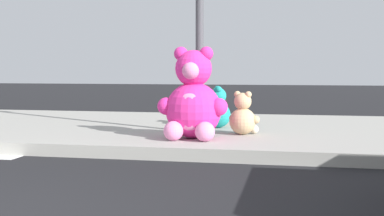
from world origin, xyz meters
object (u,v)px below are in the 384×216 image
at_px(plush_lime, 201,111).
at_px(plush_teal, 217,111).
at_px(sign_pole, 200,8).
at_px(plush_pink_large, 193,102).
at_px(plush_tan, 243,117).

bearing_deg(plush_lime, plush_teal, -49.62).
xyz_separation_m(sign_pole, plush_lime, (-0.17, 0.98, -1.49)).
xyz_separation_m(sign_pole, plush_pink_large, (0.03, -0.58, -1.24)).
bearing_deg(plush_teal, sign_pole, -102.98).
height_order(plush_pink_large, plush_teal, plush_pink_large).
distance_m(sign_pole, plush_lime, 1.79).
distance_m(sign_pole, plush_tan, 1.59).
distance_m(plush_tan, plush_lime, 1.31).
height_order(plush_pink_large, plush_lime, plush_pink_large).
xyz_separation_m(sign_pole, plush_tan, (0.61, -0.07, -1.47)).
relative_size(plush_pink_large, plush_teal, 1.85).
height_order(sign_pole, plush_lime, sign_pole).
relative_size(plush_tan, plush_lime, 1.10).
bearing_deg(plush_tan, plush_teal, 123.96).
relative_size(plush_pink_large, plush_tan, 1.99).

